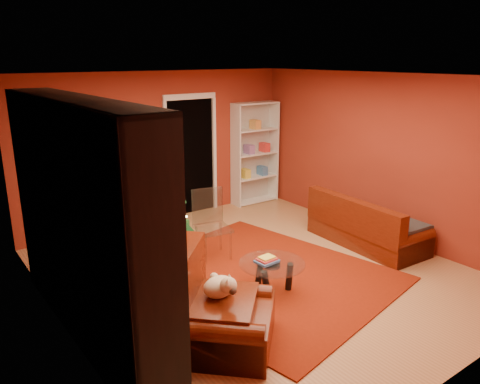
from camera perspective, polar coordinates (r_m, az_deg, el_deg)
floor at (r=6.47m, az=2.12°, el=-9.98°), size 5.00×5.50×0.05m
ceiling at (r=5.81m, az=2.40°, el=14.16°), size 5.00×5.50×0.05m
wall_back at (r=8.31m, az=-9.75°, el=5.37°), size 5.00×0.05×2.60m
wall_left at (r=4.92m, az=-21.53°, el=-3.13°), size 0.05×5.50×2.60m
wall_right at (r=7.79m, az=17.03°, el=4.17°), size 0.05×5.50×2.60m
doorway at (r=8.60m, az=-5.96°, el=4.18°), size 1.06×0.60×2.16m
rug at (r=6.36m, az=2.34°, el=-10.16°), size 3.38×3.74×0.02m
media_unit at (r=4.96m, az=-18.51°, el=-3.50°), size 0.56×3.23×2.47m
christmas_tree at (r=7.05m, az=-9.66°, el=-0.27°), size 1.12×1.12×1.77m
gift_box_teal at (r=7.03m, az=-16.44°, el=-7.07°), size 0.29×0.29×0.27m
gift_box_green at (r=7.67m, az=-7.64°, el=-4.46°), size 0.36×0.36×0.28m
gift_box_red at (r=8.02m, az=-16.41°, el=-4.40°), size 0.24×0.24×0.20m
white_bookshelf at (r=9.22m, az=1.84°, el=4.71°), size 0.95×0.36×2.04m
armchair at (r=4.81m, az=-2.06°, el=-13.95°), size 1.51×1.51×0.83m
dog at (r=4.77m, az=-2.58°, el=-11.49°), size 0.49×0.50×0.27m
sofa at (r=7.52m, az=15.33°, el=-3.28°), size 0.92×1.88×0.79m
coffee_table at (r=5.86m, az=3.89°, el=-10.36°), size 0.86×0.86×0.51m
acrylic_chair at (r=6.72m, az=-3.30°, el=-4.51°), size 0.56×0.59×0.91m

